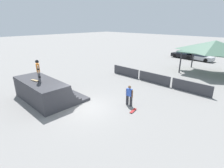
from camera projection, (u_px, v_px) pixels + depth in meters
The scene contains 10 objects.
ground_plane at pixel (86, 108), 13.23m from camera, with size 160.00×160.00×0.00m, color gray.
quarter_pipe_ramp at pixel (45, 91), 14.42m from camera, with size 5.52×3.95×1.74m.
skater_on_deck at pixel (38, 70), 13.25m from camera, with size 0.75×0.41×1.75m.
skateboard_on_deck at pixel (35, 80), 13.79m from camera, with size 0.83×0.36×0.09m.
bystander_walking at pixel (129, 95), 13.35m from camera, with size 0.66×0.23×1.64m.
skateboard_on_ground at pixel (133, 111), 12.73m from camera, with size 0.34×0.80×0.09m.
barrier_fence at pixel (154, 78), 18.51m from camera, with size 11.46×0.12×1.05m.
pavilion_shelter at pixel (215, 47), 20.70m from camera, with size 7.14×4.76×4.13m.
parked_car_black at pixel (184, 55), 31.38m from camera, with size 4.49×2.23×1.27m.
parked_car_silver at pixel (200, 57), 29.38m from camera, with size 4.32×2.07×1.27m.
Camera 1 is at (9.68, -7.14, 6.15)m, focal length 28.00 mm.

